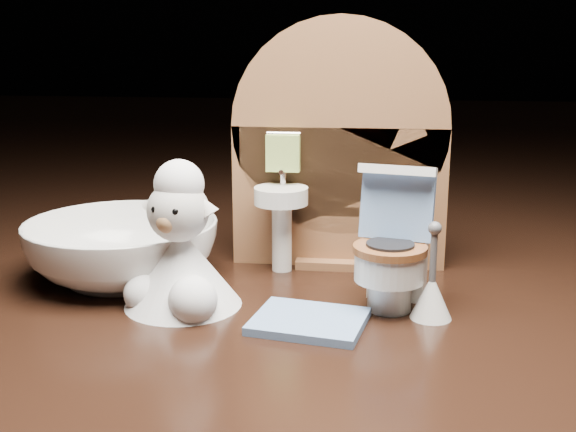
{
  "coord_description": "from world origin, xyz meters",
  "views": [
    {
      "loc": [
        0.02,
        -0.37,
        0.14
      ],
      "look_at": [
        -0.02,
        -0.0,
        0.05
      ],
      "focal_mm": 45.0,
      "sensor_mm": 36.0,
      "label": 1
    }
  ],
  "objects": [
    {
      "name": "bath_mat",
      "position": [
        -0.01,
        -0.04,
        0.0
      ],
      "size": [
        0.06,
        0.05,
        0.0
      ],
      "primitive_type": "cube",
      "rotation": [
        0.0,
        0.0,
        -0.18
      ],
      "color": "#6D92C6",
      "rests_on": "ground"
    },
    {
      "name": "toy_toilet",
      "position": [
        0.03,
        -0.0,
        0.03
      ],
      "size": [
        0.04,
        0.05,
        0.08
      ],
      "rotation": [
        0.0,
        0.0,
        -0.21
      ],
      "color": "white",
      "rests_on": "ground"
    },
    {
      "name": "ceramic_bowl",
      "position": [
        -0.12,
        0.02,
        0.02
      ],
      "size": [
        0.14,
        0.14,
        0.03
      ],
      "primitive_type": "imported",
      "rotation": [
        0.0,
        0.0,
        -0.38
      ],
      "color": "white",
      "rests_on": "ground"
    },
    {
      "name": "backdrop_panel",
      "position": [
        -0.0,
        0.06,
        0.07
      ],
      "size": [
        0.13,
        0.05,
        0.15
      ],
      "color": "brown",
      "rests_on": "ground"
    },
    {
      "name": "toilet_brush",
      "position": [
        0.05,
        -0.02,
        0.01
      ],
      "size": [
        0.02,
        0.02,
        0.05
      ],
      "color": "white",
      "rests_on": "ground"
    },
    {
      "name": "plush_lamb",
      "position": [
        -0.08,
        -0.02,
        0.03
      ],
      "size": [
        0.06,
        0.06,
        0.08
      ],
      "rotation": [
        0.0,
        0.0,
        -0.22
      ],
      "color": "white",
      "rests_on": "ground"
    }
  ]
}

